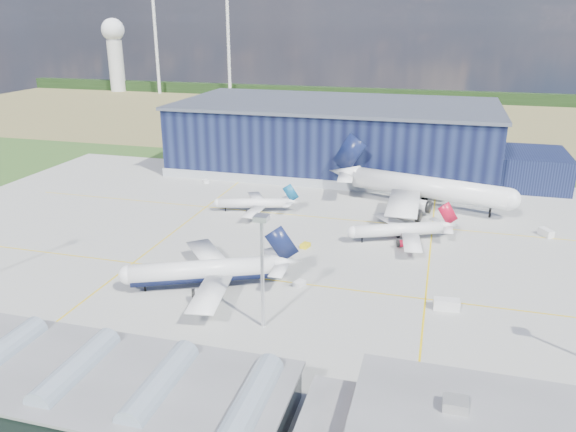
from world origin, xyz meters
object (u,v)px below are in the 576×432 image
object	(u,v)px
gse_van_a	(446,304)
gse_cart_a	(299,284)
gse_tug_b	(305,246)
gse_tug_c	(413,205)
car_b	(479,421)
gse_cart_b	(205,181)
gse_tug_a	(266,266)
gse_van_b	(546,233)
hangar	(343,140)
airliner_navy	(202,260)
airliner_widebody	(429,176)
light_mast_center	(262,254)
car_a	(446,415)
airliner_red	(398,223)
airstair	(280,260)
gse_van_c	(542,395)

from	to	relation	value
gse_van_a	gse_cart_a	distance (m)	31.93
gse_tug_b	gse_tug_c	xyz separation A→B (m)	(25.18, 41.16, 0.15)
car_b	gse_cart_b	bearing A→B (deg)	17.05
gse_tug_a	gse_van_b	size ratio (longest dim) A/B	0.76
hangar	gse_van_b	xyz separation A→B (m)	(67.49, -58.17, -10.60)
airliner_navy	car_b	bearing A→B (deg)	127.51
airliner_widebody	car_b	xyz separation A→B (m)	(11.94, -101.47, -9.54)
light_mast_center	car_a	xyz separation A→B (m)	(34.65, -18.00, -14.84)
gse_tug_a	airliner_navy	bearing A→B (deg)	-128.25
airliner_widebody	gse_cart_a	bearing A→B (deg)	-95.97
gse_tug_c	car_a	bearing A→B (deg)	-92.04
airliner_red	gse_cart_a	distance (m)	38.35
gse_cart_a	airstair	world-z (taller)	airstair
airliner_red	gse_tug_a	world-z (taller)	airliner_red
light_mast_center	gse_van_c	size ratio (longest dim) A/B	4.77
gse_van_a	gse_cart_b	xyz separation A→B (m)	(-85.65, 73.95, -0.56)
gse_van_a	car_b	bearing A→B (deg)	-176.68
hangar	car_a	world-z (taller)	hangar
airliner_red	gse_tug_c	xyz separation A→B (m)	(2.37, 30.01, -4.33)
gse_tug_a	airliner_red	bearing A→B (deg)	42.60
gse_cart_b	car_a	distance (m)	138.52
gse_tug_c	gse_tug_b	bearing A→B (deg)	-129.83
airliner_widebody	car_a	bearing A→B (deg)	-70.76
gse_van_a	car_b	xyz separation A→B (m)	(5.09, -34.64, -0.52)
airliner_red	gse_van_c	size ratio (longest dim) A/B	6.46
gse_tug_a	gse_tug_c	bearing A→B (deg)	61.25
airstair	airliner_navy	bearing A→B (deg)	-127.08
gse_tug_b	gse_cart_a	world-z (taller)	gse_tug_b
gse_cart_a	gse_van_b	size ratio (longest dim) A/B	0.62
gse_van_a	airstair	world-z (taller)	airstair
gse_cart_b	car_a	xyz separation A→B (m)	(86.01, -108.59, 0.00)
gse_cart_a	gse_van_c	bearing A→B (deg)	-8.77
hangar	gse_van_a	xyz separation A→B (m)	(41.48, -108.16, -10.47)
light_mast_center	airstair	xyz separation A→B (m)	(-4.88, 28.32, -14.03)
airliner_navy	airliner_widebody	size ratio (longest dim) A/B	0.65
car_b	gse_van_c	bearing A→B (deg)	-72.35
gse_tug_a	gse_tug_b	bearing A→B (deg)	68.84
airliner_widebody	gse_tug_b	bearing A→B (deg)	-109.13
gse_van_c	gse_tug_c	bearing A→B (deg)	-2.02
gse_tug_b	gse_van_a	size ratio (longest dim) A/B	0.53
airliner_widebody	airstair	world-z (taller)	airliner_widebody
gse_van_a	gse_cart_b	bearing A→B (deg)	44.16
gse_tug_a	gse_van_a	xyz separation A→B (m)	(41.81, -9.12, 0.44)
gse_cart_b	gse_tug_a	bearing A→B (deg)	-99.82
gse_tug_c	car_a	size ratio (longest dim) A/B	0.98
car_b	airliner_navy	bearing A→B (deg)	39.20
gse_van_b	gse_cart_b	distance (m)	114.20
airliner_red	gse_tug_a	distance (m)	39.13
airstair	car_b	bearing A→B (deg)	-43.64
airliner_navy	gse_cart_a	xyz separation A→B (m)	(20.49, 6.35, -6.00)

